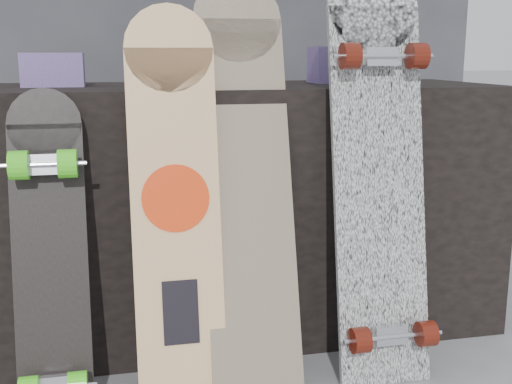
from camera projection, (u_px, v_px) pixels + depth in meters
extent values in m
cube|color=black|center=(246.00, 207.00, 2.13)|extent=(1.60, 0.60, 0.80)
cube|color=#343339|center=(206.00, 6.00, 2.79)|extent=(2.40, 0.20, 2.20)
cube|color=#5F3771|center=(53.00, 70.00, 1.92)|extent=(0.18, 0.12, 0.10)
cube|color=#5F3771|center=(333.00, 65.00, 2.16)|extent=(0.14, 0.14, 0.12)
cube|color=#D1B78C|center=(203.00, 75.00, 2.09)|extent=(0.22, 0.10, 0.06)
cube|color=beige|center=(177.00, 227.00, 1.67)|extent=(0.23, 0.20, 0.91)
cylinder|color=beige|center=(169.00, 48.00, 1.66)|extent=(0.23, 0.06, 0.23)
cylinder|color=#F83A0F|center=(176.00, 198.00, 1.66)|extent=(0.18, 0.04, 0.17)
cube|color=black|center=(181.00, 312.00, 1.67)|extent=(0.09, 0.04, 0.16)
cube|color=tan|center=(248.00, 205.00, 1.74)|extent=(0.25, 0.30, 0.99)
cylinder|color=tan|center=(237.00, 19.00, 1.77)|extent=(0.25, 0.08, 0.24)
cube|color=white|center=(379.00, 197.00, 1.77)|extent=(0.26, 0.21, 1.03)
cylinder|color=white|center=(373.00, 7.00, 1.75)|extent=(0.26, 0.06, 0.26)
cube|color=silver|center=(390.00, 335.00, 1.74)|extent=(0.09, 0.04, 0.05)
cylinder|color=#4E140B|center=(360.00, 340.00, 1.70)|extent=(0.04, 0.07, 0.07)
cylinder|color=#4E140B|center=(426.00, 334.00, 1.74)|extent=(0.05, 0.07, 0.07)
cube|color=silver|center=(381.00, 57.00, 1.71)|extent=(0.09, 0.04, 0.05)
cylinder|color=#4E140B|center=(350.00, 56.00, 1.67)|extent=(0.04, 0.07, 0.07)
cylinder|color=#4E140B|center=(417.00, 56.00, 1.71)|extent=(0.05, 0.07, 0.07)
cube|color=black|center=(51.00, 274.00, 1.59)|extent=(0.18, 0.18, 0.73)
cylinder|color=black|center=(44.00, 124.00, 1.60)|extent=(0.18, 0.05, 0.18)
cube|color=silver|center=(44.00, 165.00, 1.55)|extent=(0.09, 0.04, 0.06)
cylinder|color=#4ADD1F|center=(19.00, 165.00, 1.52)|extent=(0.04, 0.07, 0.07)
cylinder|color=#4ADD1F|center=(68.00, 164.00, 1.55)|extent=(0.04, 0.07, 0.07)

